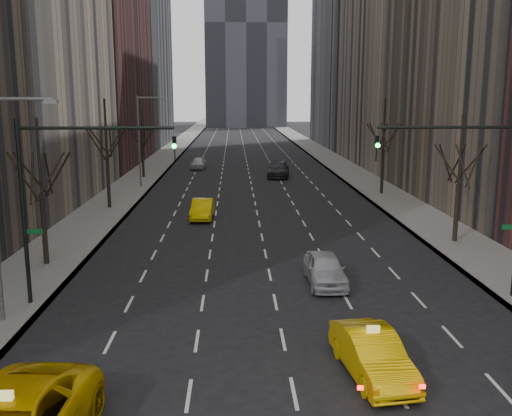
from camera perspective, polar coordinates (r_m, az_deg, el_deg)
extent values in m
cube|color=slate|center=(83.31, -9.46, 4.75)|extent=(4.50, 320.00, 0.15)
cube|color=slate|center=(83.84, 7.46, 4.85)|extent=(4.50, 320.00, 0.15)
cylinder|color=black|center=(32.62, -20.40, -2.20)|extent=(0.28, 0.28, 3.57)
cylinder|color=black|center=(32.00, -20.87, 4.63)|extent=(0.16, 0.16, 4.25)
cylinder|color=black|center=(32.85, -20.05, 3.26)|extent=(0.42, 1.80, 2.52)
cylinder|color=black|center=(32.13, -19.23, 3.15)|extent=(1.74, 0.72, 2.52)
cylinder|color=black|center=(31.37, -19.93, 2.93)|extent=(1.46, 1.25, 2.52)
cylinder|color=black|center=(31.35, -21.50, 2.82)|extent=(0.42, 1.80, 2.52)
cylinder|color=black|center=(32.09, -22.29, 2.93)|extent=(1.74, 0.72, 2.52)
cylinder|color=black|center=(32.83, -21.55, 3.15)|extent=(1.46, 1.25, 2.52)
cylinder|color=black|center=(47.77, -14.54, 2.43)|extent=(0.28, 0.28, 3.99)
cylinder|color=black|center=(47.34, -14.80, 7.66)|extent=(0.16, 0.16, 4.75)
cylinder|color=black|center=(48.21, -14.34, 6.37)|extent=(0.42, 1.80, 2.52)
cylinder|color=black|center=(47.54, -13.70, 6.34)|extent=(1.74, 0.72, 2.52)
cylinder|color=black|center=(46.74, -14.08, 6.25)|extent=(1.46, 1.25, 2.52)
cylinder|color=black|center=(46.62, -15.13, 6.19)|extent=(0.42, 1.80, 2.52)
cylinder|color=black|center=(47.31, -15.77, 6.22)|extent=(1.74, 0.72, 2.52)
cylinder|color=black|center=(48.10, -15.36, 6.31)|extent=(1.46, 1.25, 2.52)
cylinder|color=black|center=(65.37, -11.23, 4.53)|extent=(0.28, 0.28, 3.36)
cylinder|color=black|center=(65.06, -11.35, 7.76)|extent=(0.16, 0.16, 4.00)
cylinder|color=black|center=(65.92, -11.08, 7.13)|extent=(0.42, 1.80, 2.52)
cylinder|color=black|center=(65.28, -10.58, 7.11)|extent=(1.74, 0.72, 2.52)
cylinder|color=black|center=(64.46, -10.82, 7.06)|extent=(1.46, 1.25, 2.52)
cylinder|color=black|center=(64.30, -11.57, 7.02)|extent=(0.42, 1.80, 2.52)
cylinder|color=black|center=(64.95, -12.07, 7.04)|extent=(1.74, 0.72, 2.52)
cylinder|color=black|center=(65.76, -11.82, 7.10)|extent=(1.46, 1.25, 2.52)
cylinder|color=black|center=(37.52, 19.40, -0.47)|extent=(0.28, 0.28, 3.57)
cylinder|color=black|center=(36.99, 19.79, 5.48)|extent=(0.16, 0.16, 4.25)
cylinder|color=black|center=(37.91, 19.44, 4.26)|extent=(0.42, 1.80, 2.52)
cylinder|color=black|center=(37.65, 20.68, 4.14)|extent=(1.74, 0.72, 2.52)
cylinder|color=black|center=(36.82, 20.97, 3.97)|extent=(1.46, 1.25, 2.52)
cylinder|color=black|center=(36.24, 19.97, 3.94)|extent=(0.42, 1.80, 2.52)
cylinder|color=black|center=(36.51, 18.69, 4.07)|extent=(1.74, 0.72, 2.52)
cylinder|color=black|center=(37.35, 18.45, 4.23)|extent=(1.46, 1.25, 2.52)
cylinder|color=black|center=(54.40, 12.51, 3.54)|extent=(0.28, 0.28, 3.99)
cylinder|color=black|center=(54.02, 12.71, 8.13)|extent=(0.16, 0.16, 4.75)
cylinder|color=black|center=(54.94, 12.58, 6.99)|extent=(0.42, 1.80, 2.52)
cylinder|color=black|center=(54.58, 13.40, 6.93)|extent=(1.74, 0.72, 2.52)
cylinder|color=black|center=(53.72, 13.49, 6.86)|extent=(1.46, 1.25, 2.52)
cylinder|color=black|center=(53.23, 12.73, 6.86)|extent=(0.42, 1.80, 2.52)
cylinder|color=black|center=(53.60, 11.89, 6.92)|extent=(1.74, 0.72, 2.52)
cylinder|color=black|center=(54.45, 11.83, 6.98)|extent=(1.46, 1.25, 2.52)
cylinder|color=black|center=(26.24, -22.23, -0.48)|extent=(0.18, 0.18, 8.00)
cylinder|color=black|center=(24.87, -15.73, 7.71)|extent=(6.50, 0.14, 0.14)
imported|color=black|center=(24.39, -8.13, 5.83)|extent=(0.18, 0.22, 1.10)
sphere|color=#0CFF33|center=(24.20, -8.19, 6.15)|extent=(0.20, 0.20, 0.20)
cube|color=#0C5926|center=(26.27, -21.29, -2.19)|extent=(0.70, 0.04, 0.22)
cylinder|color=black|center=(25.94, 19.09, 7.64)|extent=(6.50, 0.14, 0.14)
imported|color=black|center=(25.02, 11.97, 5.83)|extent=(0.18, 0.22, 1.10)
sphere|color=#0CFF33|center=(24.83, 12.08, 6.14)|extent=(0.20, 0.20, 0.20)
cube|color=#0C5926|center=(27.66, 24.02, -1.75)|extent=(0.70, 0.04, 0.22)
cylinder|color=slate|center=(23.59, -22.66, 10.04)|extent=(2.60, 0.14, 0.14)
cube|color=slate|center=(23.21, -19.82, 9.98)|extent=(0.50, 0.22, 0.15)
cylinder|color=slate|center=(58.09, -11.61, 6.52)|extent=(0.16, 0.16, 9.00)
cylinder|color=slate|center=(57.73, -10.48, 10.81)|extent=(2.60, 0.14, 0.14)
cube|color=slate|center=(57.58, -9.27, 10.75)|extent=(0.50, 0.22, 0.15)
imported|color=#EEB405|center=(19.62, 11.54, -14.12)|extent=(2.19, 4.76, 1.51)
imported|color=#ABAEB3|center=(28.18, 6.93, -6.07)|extent=(1.83, 4.49, 1.53)
imported|color=#FFD805|center=(43.03, -5.38, -0.11)|extent=(1.69, 4.47, 1.45)
imported|color=#29292D|center=(65.31, 2.25, 3.88)|extent=(3.08, 6.19, 1.73)
imported|color=silver|center=(73.11, -5.78, 4.49)|extent=(2.00, 4.38, 1.45)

